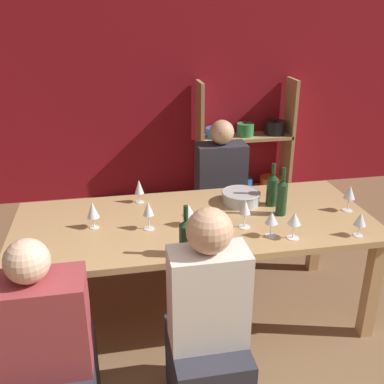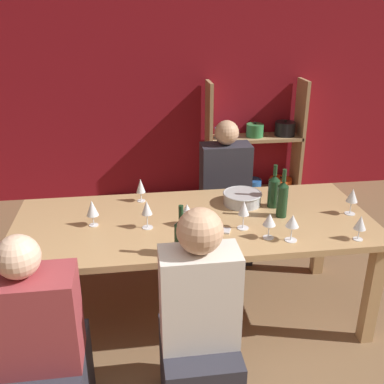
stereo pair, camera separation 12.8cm
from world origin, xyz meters
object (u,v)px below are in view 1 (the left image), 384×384
(wine_glass_white_d, at_px, (93,211))
(person_far_a, at_px, (220,207))
(wine_glass_red_c, at_px, (148,210))
(dining_table, at_px, (195,231))
(wine_glass_white_c, at_px, (201,233))
(mixing_bowl, at_px, (241,197))
(wine_glass_white_b, at_px, (272,219))
(wine_bottle_green, at_px, (282,196))
(wine_glass_empty_c, at_px, (245,208))
(cell_phone, at_px, (220,229))
(shelf_unit, at_px, (246,154))
(wine_glass_empty_a, at_px, (139,187))
(wine_bottle_dark, at_px, (186,237))
(person_near_b, at_px, (46,375))
(wine_glass_empty_b, at_px, (294,220))
(wine_bottle_amber, at_px, (272,189))
(wine_glass_white_a, at_px, (188,211))
(wine_glass_red_a, at_px, (360,220))
(person_near_a, at_px, (208,342))
(wine_glass_red_b, at_px, (350,193))

(wine_glass_white_d, xyz_separation_m, person_far_a, (1.00, 0.79, -0.42))
(wine_glass_red_c, bearing_deg, dining_table, 12.79)
(wine_glass_white_c, height_order, wine_glass_red_c, wine_glass_red_c)
(mixing_bowl, relative_size, wine_glass_white_b, 1.71)
(wine_bottle_green, height_order, wine_glass_white_c, wine_bottle_green)
(wine_glass_empty_c, bearing_deg, wine_glass_red_c, 171.44)
(wine_glass_white_b, height_order, cell_phone, wine_glass_white_b)
(shelf_unit, xyz_separation_m, wine_glass_red_c, (-1.28, -2.12, 0.41))
(mixing_bowl, distance_m, wine_glass_empty_a, 0.70)
(wine_bottle_dark, bearing_deg, dining_table, 72.48)
(dining_table, relative_size, wine_glass_white_c, 14.70)
(person_near_b, bearing_deg, dining_table, 42.99)
(wine_glass_empty_b, xyz_separation_m, person_far_a, (-0.15, 1.14, -0.43))
(shelf_unit, height_order, wine_glass_white_c, shelf_unit)
(mixing_bowl, height_order, wine_bottle_amber, wine_bottle_amber)
(wine_glass_empty_b, relative_size, person_far_a, 0.14)
(wine_bottle_dark, bearing_deg, wine_glass_white_a, 77.66)
(wine_bottle_dark, relative_size, wine_glass_red_a, 1.96)
(mixing_bowl, height_order, wine_glass_red_a, wine_glass_red_a)
(wine_bottle_amber, bearing_deg, wine_glass_white_d, -174.27)
(cell_phone, bearing_deg, shelf_unit, 68.72)
(shelf_unit, xyz_separation_m, wine_glass_white_d, (-1.61, -2.04, 0.39))
(wine_glass_red_c, bearing_deg, person_near_b, -127.54)
(shelf_unit, xyz_separation_m, mixing_bowl, (-0.62, -1.85, 0.32))
(person_near_a, xyz_separation_m, person_far_a, (0.46, 1.57, -0.01))
(wine_bottle_green, xyz_separation_m, wine_glass_red_c, (-0.86, -0.04, 0.00))
(wine_bottle_dark, distance_m, person_far_a, 1.38)
(shelf_unit, height_order, cell_phone, shelf_unit)
(person_far_a, bearing_deg, person_near_a, 73.84)
(person_near_a, bearing_deg, wine_bottle_dark, 97.08)
(person_far_a, bearing_deg, wine_glass_white_c, 70.83)
(wine_bottle_dark, distance_m, wine_glass_white_b, 0.54)
(cell_phone, bearing_deg, wine_glass_white_b, -25.24)
(wine_glass_empty_b, bearing_deg, wine_glass_white_c, -176.71)
(wine_glass_white_a, relative_size, wine_glass_red_b, 0.80)
(wine_glass_red_c, bearing_deg, wine_glass_red_a, -14.73)
(wine_glass_empty_a, distance_m, wine_glass_red_a, 1.43)
(mixing_bowl, distance_m, wine_glass_white_c, 0.70)
(wine_glass_white_a, relative_size, wine_glass_red_c, 0.79)
(wine_bottle_green, bearing_deg, wine_glass_empty_b, -98.25)
(person_near_a, height_order, person_near_b, person_near_a)
(person_far_a, height_order, person_near_b, person_far_a)
(wine_glass_red_a, height_order, wine_glass_red_c, wine_glass_red_c)
(wine_glass_white_d, bearing_deg, wine_glass_red_b, -2.23)
(dining_table, xyz_separation_m, wine_glass_white_a, (-0.05, -0.06, 0.18))
(dining_table, relative_size, wine_bottle_dark, 7.68)
(wine_bottle_amber, bearing_deg, wine_glass_white_a, -162.33)
(wine_glass_red_a, relative_size, person_far_a, 0.13)
(wine_glass_empty_a, xyz_separation_m, wine_glass_white_d, (-0.31, -0.33, 0.00))
(wine_glass_empty_c, xyz_separation_m, person_near_a, (-0.36, -0.62, -0.43))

